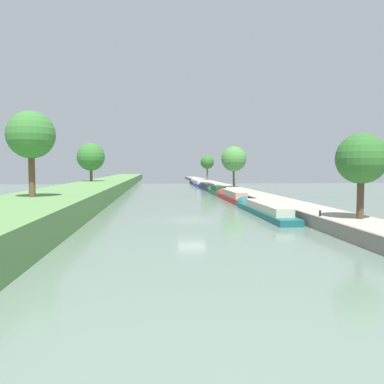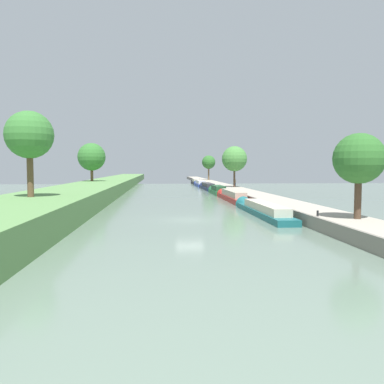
{
  "view_description": "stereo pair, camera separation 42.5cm",
  "coord_description": "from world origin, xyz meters",
  "px_view_note": "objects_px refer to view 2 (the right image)",
  "views": [
    {
      "loc": [
        -3.17,
        -34.97,
        4.72
      ],
      "look_at": [
        2.25,
        24.46,
        1.0
      ],
      "focal_mm": 36.44,
      "sensor_mm": 36.0,
      "label": 1
    },
    {
      "loc": [
        -2.75,
        -35.01,
        4.72
      ],
      "look_at": [
        2.25,
        24.46,
        1.0
      ],
      "focal_mm": 36.44,
      "sensor_mm": 36.0,
      "label": 2
    }
  ],
  "objects_px": {
    "person_walking": "(235,182)",
    "narrowboat_red": "(232,196)",
    "narrowboat_teal": "(261,209)",
    "narrowboat_green": "(217,190)",
    "narrowboat_blue": "(200,184)",
    "narrowboat_black": "(196,182)",
    "mooring_bollard_far": "(200,179)",
    "mooring_bollard_near": "(318,213)",
    "narrowboat_navy": "(207,187)"
  },
  "relations": [
    {
      "from": "person_walking",
      "to": "narrowboat_red",
      "type": "bearing_deg",
      "value": -102.54
    },
    {
      "from": "narrowboat_teal",
      "to": "narrowboat_red",
      "type": "height_order",
      "value": "narrowboat_red"
    },
    {
      "from": "narrowboat_red",
      "to": "narrowboat_green",
      "type": "height_order",
      "value": "narrowboat_green"
    },
    {
      "from": "narrowboat_blue",
      "to": "narrowboat_black",
      "type": "bearing_deg",
      "value": 89.51
    },
    {
      "from": "narrowboat_red",
      "to": "narrowboat_teal",
      "type": "bearing_deg",
      "value": -90.74
    },
    {
      "from": "narrowboat_red",
      "to": "person_walking",
      "type": "relative_size",
      "value": 9.9
    },
    {
      "from": "narrowboat_red",
      "to": "mooring_bollard_far",
      "type": "height_order",
      "value": "narrowboat_red"
    },
    {
      "from": "narrowboat_green",
      "to": "mooring_bollard_far",
      "type": "xyz_separation_m",
      "value": [
        1.75,
        47.48,
        0.58
      ]
    },
    {
      "from": "narrowboat_blue",
      "to": "mooring_bollard_far",
      "type": "xyz_separation_m",
      "value": [
        1.83,
        17.85,
        0.58
      ]
    },
    {
      "from": "narrowboat_green",
      "to": "narrowboat_black",
      "type": "relative_size",
      "value": 0.89
    },
    {
      "from": "narrowboat_blue",
      "to": "mooring_bollard_near",
      "type": "height_order",
      "value": "narrowboat_blue"
    },
    {
      "from": "narrowboat_green",
      "to": "narrowboat_navy",
      "type": "distance_m",
      "value": 14.98
    },
    {
      "from": "narrowboat_red",
      "to": "narrowboat_green",
      "type": "relative_size",
      "value": 1.5
    },
    {
      "from": "narrowboat_green",
      "to": "mooring_bollard_near",
      "type": "distance_m",
      "value": 40.76
    },
    {
      "from": "narrowboat_teal",
      "to": "narrowboat_red",
      "type": "bearing_deg",
      "value": 89.26
    },
    {
      "from": "narrowboat_blue",
      "to": "person_walking",
      "type": "relative_size",
      "value": 7.84
    },
    {
      "from": "narrowboat_red",
      "to": "narrowboat_navy",
      "type": "relative_size",
      "value": 1.04
    },
    {
      "from": "narrowboat_blue",
      "to": "narrowboat_teal",
      "type": "bearing_deg",
      "value": -90.11
    },
    {
      "from": "narrowboat_black",
      "to": "narrowboat_green",
      "type": "bearing_deg",
      "value": -90.04
    },
    {
      "from": "narrowboat_navy",
      "to": "mooring_bollard_far",
      "type": "xyz_separation_m",
      "value": [
        1.73,
        32.5,
        0.62
      ]
    },
    {
      "from": "narrowboat_teal",
      "to": "mooring_bollard_near",
      "type": "distance_m",
      "value": 9.63
    },
    {
      "from": "narrowboat_teal",
      "to": "narrowboat_blue",
      "type": "xyz_separation_m",
      "value": [
        0.12,
        60.95,
        0.09
      ]
    },
    {
      "from": "narrowboat_black",
      "to": "person_walking",
      "type": "bearing_deg",
      "value": -83.35
    },
    {
      "from": "narrowboat_red",
      "to": "mooring_bollard_far",
      "type": "bearing_deg",
      "value": 88.39
    },
    {
      "from": "mooring_bollard_near",
      "to": "narrowboat_red",
      "type": "bearing_deg",
      "value": 93.69
    },
    {
      "from": "narrowboat_teal",
      "to": "person_walking",
      "type": "distance_m",
      "value": 37.01
    },
    {
      "from": "narrowboat_red",
      "to": "narrowboat_navy",
      "type": "height_order",
      "value": "narrowboat_red"
    },
    {
      "from": "narrowboat_blue",
      "to": "person_walking",
      "type": "bearing_deg",
      "value": -79.69
    },
    {
      "from": "narrowboat_teal",
      "to": "narrowboat_black",
      "type": "height_order",
      "value": "narrowboat_black"
    },
    {
      "from": "narrowboat_red",
      "to": "mooring_bollard_near",
      "type": "xyz_separation_m",
      "value": [
        1.72,
        -26.75,
        0.58
      ]
    },
    {
      "from": "narrowboat_blue",
      "to": "narrowboat_black",
      "type": "xyz_separation_m",
      "value": [
        0.11,
        12.67,
        -0.0
      ]
    },
    {
      "from": "narrowboat_teal",
      "to": "narrowboat_blue",
      "type": "bearing_deg",
      "value": 89.89
    },
    {
      "from": "narrowboat_teal",
      "to": "narrowboat_green",
      "type": "height_order",
      "value": "narrowboat_green"
    },
    {
      "from": "narrowboat_navy",
      "to": "mooring_bollard_near",
      "type": "height_order",
      "value": "narrowboat_navy"
    },
    {
      "from": "narrowboat_teal",
      "to": "mooring_bollard_far",
      "type": "xyz_separation_m",
      "value": [
        1.95,
        78.79,
        0.67
      ]
    },
    {
      "from": "narrowboat_navy",
      "to": "narrowboat_blue",
      "type": "xyz_separation_m",
      "value": [
        -0.09,
        14.65,
        0.04
      ]
    },
    {
      "from": "person_walking",
      "to": "mooring_bollard_near",
      "type": "distance_m",
      "value": 46.19
    },
    {
      "from": "narrowboat_green",
      "to": "narrowboat_teal",
      "type": "bearing_deg",
      "value": -90.37
    },
    {
      "from": "narrowboat_navy",
      "to": "narrowboat_blue",
      "type": "relative_size",
      "value": 1.22
    },
    {
      "from": "narrowboat_green",
      "to": "narrowboat_navy",
      "type": "height_order",
      "value": "narrowboat_green"
    },
    {
      "from": "narrowboat_teal",
      "to": "narrowboat_green",
      "type": "bearing_deg",
      "value": 89.63
    },
    {
      "from": "narrowboat_red",
      "to": "narrowboat_blue",
      "type": "bearing_deg",
      "value": 90.13
    },
    {
      "from": "person_walking",
      "to": "mooring_bollard_far",
      "type": "height_order",
      "value": "person_walking"
    },
    {
      "from": "narrowboat_navy",
      "to": "narrowboat_blue",
      "type": "distance_m",
      "value": 14.65
    },
    {
      "from": "narrowboat_navy",
      "to": "mooring_bollard_far",
      "type": "height_order",
      "value": "narrowboat_navy"
    },
    {
      "from": "person_walking",
      "to": "narrowboat_green",
      "type": "bearing_deg",
      "value": -128.77
    },
    {
      "from": "narrowboat_green",
      "to": "mooring_bollard_far",
      "type": "relative_size",
      "value": 24.3
    },
    {
      "from": "narrowboat_green",
      "to": "narrowboat_navy",
      "type": "relative_size",
      "value": 0.69
    },
    {
      "from": "narrowboat_black",
      "to": "narrowboat_navy",
      "type": "bearing_deg",
      "value": -90.04
    },
    {
      "from": "narrowboat_navy",
      "to": "narrowboat_blue",
      "type": "height_order",
      "value": "narrowboat_blue"
    }
  ]
}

